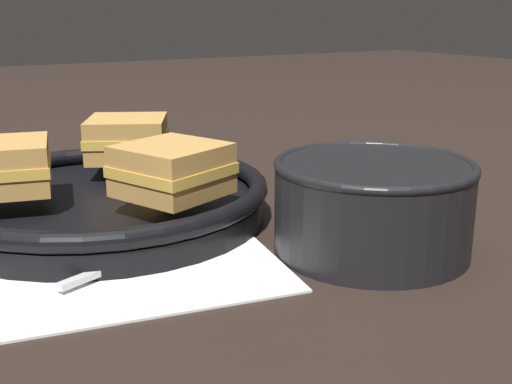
% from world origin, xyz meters
% --- Properties ---
extents(ground_plane, '(4.00, 4.00, 0.00)m').
position_xyz_m(ground_plane, '(0.00, 0.00, 0.00)').
color(ground_plane, black).
extents(napkin, '(0.29, 0.26, 0.00)m').
position_xyz_m(napkin, '(-0.10, 0.02, 0.00)').
color(napkin, white).
rests_on(napkin, ground_plane).
extents(soup_bowl, '(0.17, 0.17, 0.08)m').
position_xyz_m(soup_bowl, '(0.11, -0.07, 0.05)').
color(soup_bowl, black).
rests_on(soup_bowl, ground_plane).
extents(spoon, '(0.14, 0.07, 0.01)m').
position_xyz_m(spoon, '(-0.06, 0.01, 0.01)').
color(spoon, silver).
rests_on(spoon, napkin).
extents(skillet, '(0.33, 0.33, 0.04)m').
position_xyz_m(skillet, '(-0.07, 0.13, 0.02)').
color(skillet, black).
rests_on(skillet, ground_plane).
extents(sandwich_near_left, '(0.12, 0.11, 0.05)m').
position_xyz_m(sandwich_near_left, '(-0.01, 0.21, 0.06)').
color(sandwich_near_left, '#C18E47').
rests_on(sandwich_near_left, skillet).
extents(sandwich_near_right, '(0.10, 0.10, 0.05)m').
position_xyz_m(sandwich_near_right, '(-0.16, 0.14, 0.06)').
color(sandwich_near_right, '#C18E47').
rests_on(sandwich_near_right, skillet).
extents(sandwich_far_left, '(0.11, 0.11, 0.05)m').
position_xyz_m(sandwich_far_left, '(-0.03, 0.05, 0.06)').
color(sandwich_far_left, '#C18E47').
rests_on(sandwich_far_left, skillet).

